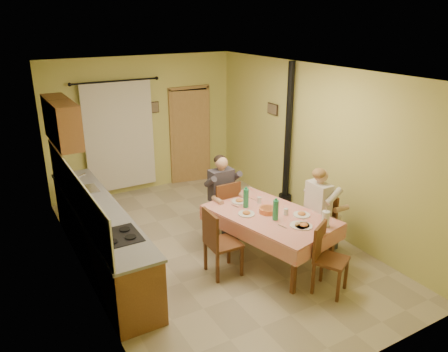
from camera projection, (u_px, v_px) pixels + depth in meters
floor at (214, 247)px, 7.11m from camera, size 4.00×6.00×0.01m
room_shell at (213, 139)px, 6.48m from camera, size 4.04×6.04×2.82m
kitchen_run at (100, 235)px, 6.46m from camera, size 0.64×3.64×1.56m
upper_cabinets at (61, 122)px, 6.95m from camera, size 0.35×1.40×0.70m
curtain at (120, 136)px, 8.76m from camera, size 1.70×0.07×2.22m
doorway at (191, 135)px, 9.62m from camera, size 0.96×0.19×2.15m
dining_table at (269, 236)px, 6.64m from camera, size 1.55×2.13×0.76m
tableware at (276, 212)px, 6.43m from camera, size 0.94×1.50×0.33m
chair_far at (223, 220)px, 7.37m from camera, size 0.45×0.45×1.01m
chair_near at (329, 272)px, 5.88m from camera, size 0.55×0.55×0.96m
chair_right at (318, 235)px, 6.86m from camera, size 0.40×0.40×0.96m
chair_left at (222, 255)px, 6.29m from camera, size 0.47×0.47×1.01m
man_far at (222, 187)px, 7.18m from camera, size 0.58×0.47×1.39m
man_right at (320, 201)px, 6.65m from camera, size 0.47×0.58×1.39m
stove_flue at (287, 159)px, 8.13m from camera, size 0.24×0.24×2.80m
picture_back at (154, 107)px, 9.03m from camera, size 0.19×0.03×0.23m
picture_right at (273, 109)px, 8.37m from camera, size 0.03×0.31×0.21m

